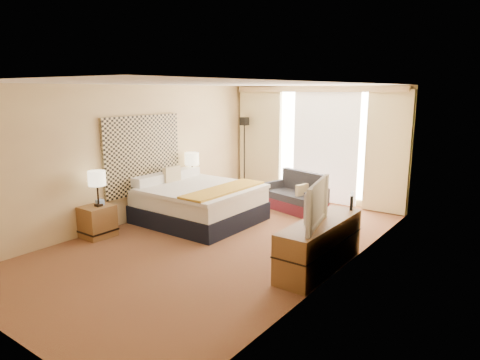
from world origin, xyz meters
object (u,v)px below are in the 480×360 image
Objects in this scene: lamp_right at (192,159)px; television at (310,203)px; nightstand_right at (195,194)px; loveseat at (296,198)px; desk_chair at (343,225)px; bed at (199,203)px; floor_lamp at (244,140)px; lamp_left at (97,179)px; nightstand_left at (98,221)px; media_dresser at (320,245)px.

lamp_right is 0.59× the size of television.
loveseat reaches higher than nightstand_right.
bed is at bearing 164.16° from desk_chair.
nightstand_right is 3.71m from desk_chair.
floor_lamp is (-0.69, 2.47, 0.95)m from bed.
bed is 3.35× the size of lamp_left.
lamp_left is (-1.91, -3.52, 0.76)m from loveseat.
floor_lamp is (0.12, 4.19, 1.04)m from nightstand_left.
bed reaches higher than nightstand_left.
bed is 2.73m from floor_lamp.
bed is at bearing 166.89° from media_dresser.
lamp_right is (-1.97, -1.10, 0.78)m from loveseat.
media_dresser is at bearing -20.55° from lamp_right.
media_dresser reaches higher than nightstand_right.
nightstand_right is 1.13m from bed.
television is (3.65, 0.79, 0.74)m from nightstand_left.
media_dresser is at bearing -21.40° from nightstand_right.
bed is 3.24× the size of lamp_right.
desk_chair is (3.55, -2.25, -0.90)m from floor_lamp.
lamp_left reaches higher than nightstand_left.
nightstand_right is 0.30× the size of floor_lamp.
loveseat is 2.30× the size of lamp_left.
loveseat is at bearing 29.13° from lamp_right.
nightstand_right is 0.86× the size of lamp_right.
lamp_left reaches higher than media_dresser.
bed is at bearing -41.19° from lamp_right.
lamp_right is at bearing -100.20° from nightstand_right.
media_dresser is 0.87× the size of bed.
lamp_left is at bearing -164.19° from media_dresser.
nightstand_right is at bearing -93.94° from floor_lamp.
lamp_right is at bearing 90.25° from nightstand_left.
loveseat is 1.53× the size of desk_chair.
media_dresser is 0.97× the size of floor_lamp.
bed is 1.46× the size of loveseat.
bed is (-2.89, 0.67, 0.02)m from media_dresser.
lamp_left reaches higher than nightstand_right.
nightstand_right is 0.39× the size of loveseat.
bed reaches higher than loveseat.
floor_lamp is at bearing 174.77° from loveseat.
television reaches higher than desk_chair.
loveseat is 4.08m from lamp_left.
desk_chair is at bearing 4.48° from bed.
floor_lamp is at bearing 85.84° from lamp_right.
nightstand_left is at bearing -172.35° from desk_chair.
floor_lamp is 3.01× the size of lamp_left.
lamp_left is 2.43m from lamp_right.
desk_chair reaches higher than media_dresser.
desk_chair is at bearing -8.57° from nightstand_right.
floor_lamp is at bearing 138.74° from media_dresser.
floor_lamp reaches higher than lamp_left.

